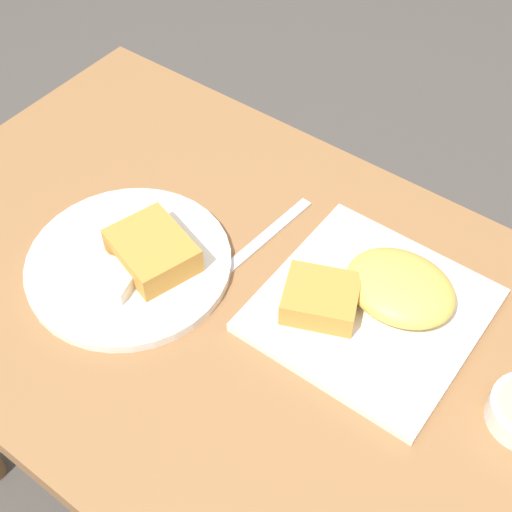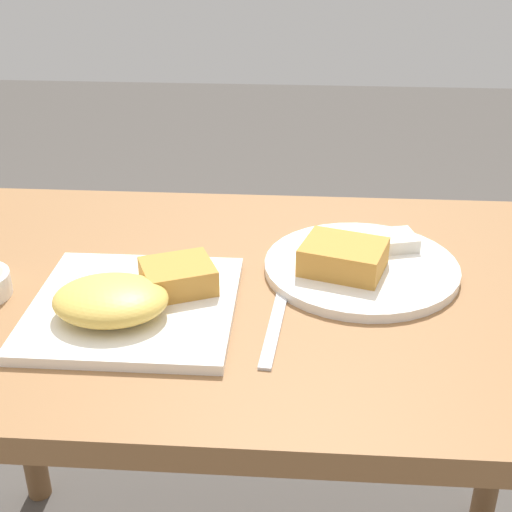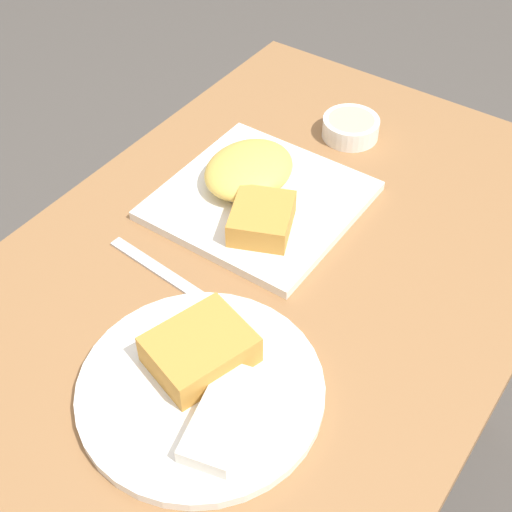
{
  "view_description": "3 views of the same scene",
  "coord_description": "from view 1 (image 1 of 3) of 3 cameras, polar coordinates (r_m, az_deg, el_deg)",
  "views": [
    {
      "loc": [
        -0.34,
        0.44,
        1.45
      ],
      "look_at": [
        0.01,
        -0.03,
        0.76
      ],
      "focal_mm": 50.0,
      "sensor_mm": 36.0,
      "label": 1
    },
    {
      "loc": [
        0.08,
        -0.86,
        1.2
      ],
      "look_at": [
        0.02,
        0.01,
        0.74
      ],
      "focal_mm": 50.0,
      "sensor_mm": 36.0,
      "label": 2
    },
    {
      "loc": [
        0.5,
        0.36,
        1.38
      ],
      "look_at": [
        -0.01,
        0.0,
        0.75
      ],
      "focal_mm": 50.0,
      "sensor_mm": 36.0,
      "label": 3
    }
  ],
  "objects": [
    {
      "name": "dining_table",
      "position": [
        1.01,
        -0.59,
        -6.78
      ],
      "size": [
        1.09,
        0.65,
        0.7
      ],
      "color": "olive",
      "rests_on": "ground_plane"
    },
    {
      "name": "ground_plane",
      "position": [
        1.56,
        -0.4,
        -19.35
      ],
      "size": [
        8.0,
        8.0,
        0.0
      ],
      "primitive_type": "plane",
      "color": "#4C4742"
    },
    {
      "name": "plate_square_near",
      "position": [
        0.92,
        9.52,
        -3.48
      ],
      "size": [
        0.26,
        0.26,
        0.06
      ],
      "color": "white",
      "rests_on": "dining_table"
    },
    {
      "name": "plate_oval_far",
      "position": [
        0.97,
        -9.94,
        -0.4
      ],
      "size": [
        0.28,
        0.28,
        0.05
      ],
      "color": "white",
      "rests_on": "dining_table"
    },
    {
      "name": "butter_knife",
      "position": [
        1.0,
        0.51,
        1.33
      ],
      "size": [
        0.03,
        0.2,
        0.0
      ],
      "rotation": [
        0.0,
        0.0,
        1.49
      ],
      "color": "silver",
      "rests_on": "dining_table"
    }
  ]
}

